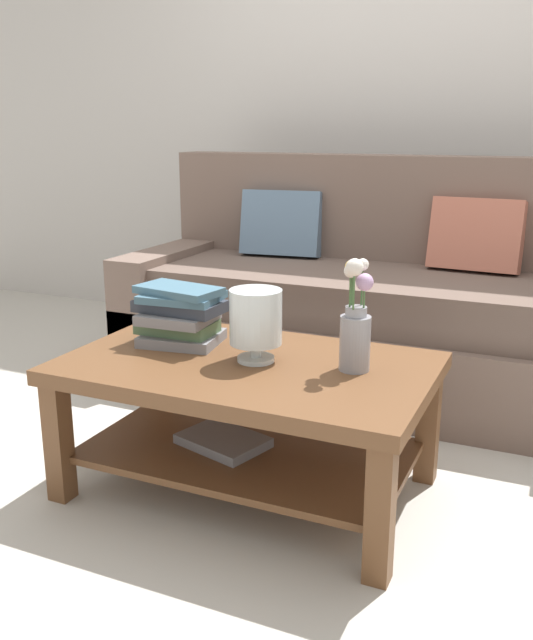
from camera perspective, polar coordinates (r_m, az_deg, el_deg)
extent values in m
plane|color=#B7B2A8|center=(2.74, 2.52, -10.28)|extent=(10.00, 10.00, 0.00)
cube|color=#BCB7B2|center=(4.05, 11.86, 17.47)|extent=(6.40, 0.12, 2.70)
cube|color=brown|center=(3.30, 7.86, -2.48)|extent=(2.23, 0.90, 0.36)
cube|color=brown|center=(3.19, 7.89, 2.15)|extent=(1.99, 0.74, 0.20)
cube|color=brown|center=(3.51, 9.82, 7.43)|extent=(2.23, 0.20, 0.70)
cube|color=brown|center=(3.66, -7.47, 1.31)|extent=(0.20, 0.90, 0.60)
cube|color=slate|center=(3.53, 1.28, 7.87)|extent=(0.42, 0.23, 0.34)
cube|color=#B26651|center=(3.29, 16.79, 6.64)|extent=(0.41, 0.21, 0.34)
cube|color=brown|center=(2.27, -1.55, -3.97)|extent=(1.18, 0.73, 0.05)
cube|color=brown|center=(2.39, -16.64, -9.49)|extent=(0.07, 0.07, 0.41)
cube|color=brown|center=(1.93, 9.27, -15.34)|extent=(0.07, 0.07, 0.41)
cube|color=brown|center=(2.85, -8.57, -4.91)|extent=(0.07, 0.07, 0.41)
cube|color=brown|center=(2.47, 13.07, -8.39)|extent=(0.07, 0.07, 0.41)
cube|color=brown|center=(2.38, -1.50, -10.63)|extent=(1.06, 0.61, 0.02)
cube|color=slate|center=(2.39, -3.56, -9.82)|extent=(0.33, 0.27, 0.03)
cube|color=slate|center=(2.46, -6.93, -1.48)|extent=(0.29, 0.25, 0.04)
cube|color=#51704C|center=(2.46, -7.29, -0.54)|extent=(0.27, 0.16, 0.04)
cube|color=slate|center=(2.43, -7.24, 0.24)|extent=(0.25, 0.22, 0.03)
cube|color=#2D333D|center=(2.43, -7.09, 1.14)|extent=(0.31, 0.18, 0.04)
cube|color=#3D6075|center=(2.42, -6.92, 1.89)|extent=(0.28, 0.22, 0.03)
cube|color=#3D6075|center=(2.41, -7.19, 2.43)|extent=(0.31, 0.20, 0.03)
cylinder|color=silver|center=(2.26, -0.87, -3.19)|extent=(0.12, 0.12, 0.02)
cylinder|color=silver|center=(2.25, -0.88, -2.46)|extent=(0.04, 0.04, 0.05)
cylinder|color=silver|center=(2.22, -0.89, 0.27)|extent=(0.17, 0.17, 0.18)
sphere|color=tan|center=(2.24, -1.47, -0.47)|extent=(0.05, 0.05, 0.05)
sphere|color=#2D333D|center=(2.23, -0.16, -0.46)|extent=(0.06, 0.06, 0.06)
cylinder|color=gray|center=(2.17, 7.24, -1.90)|extent=(0.10, 0.10, 0.17)
cylinder|color=gray|center=(2.14, 7.33, 0.69)|extent=(0.07, 0.07, 0.03)
cylinder|color=#426638|center=(2.12, 7.98, 1.82)|extent=(0.01, 0.01, 0.06)
sphere|color=#B28CB7|center=(2.11, 8.03, 3.09)|extent=(0.05, 0.05, 0.05)
cylinder|color=#426638|center=(2.15, 7.81, 2.71)|extent=(0.01, 0.01, 0.12)
sphere|color=silver|center=(2.13, 7.88, 4.52)|extent=(0.04, 0.04, 0.04)
cylinder|color=#426638|center=(2.15, 7.02, 2.55)|extent=(0.01, 0.01, 0.10)
sphere|color=gold|center=(2.13, 7.08, 4.28)|extent=(0.05, 0.05, 0.05)
cylinder|color=#426638|center=(2.12, 6.85, 2.36)|extent=(0.01, 0.01, 0.10)
sphere|color=silver|center=(2.11, 6.91, 4.01)|extent=(0.04, 0.04, 0.04)
cylinder|color=#426638|center=(2.09, 7.15, 2.34)|extent=(0.01, 0.01, 0.11)
sphere|color=silver|center=(2.07, 7.22, 4.30)|extent=(0.05, 0.05, 0.05)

